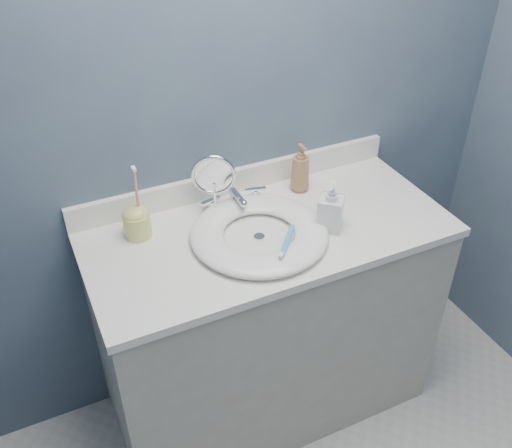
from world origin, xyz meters
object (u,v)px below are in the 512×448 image
soap_bottle_clear (331,206)px  toothbrush_holder (137,221)px  soap_bottle_amber (300,168)px  makeup_mirror (214,182)px

soap_bottle_clear → toothbrush_holder: toothbrush_holder is taller
soap_bottle_amber → soap_bottle_clear: soap_bottle_amber is taller
makeup_mirror → soap_bottle_amber: makeup_mirror is taller
soap_bottle_amber → toothbrush_holder: toothbrush_holder is taller
makeup_mirror → toothbrush_holder: size_ratio=0.86×
soap_bottle_clear → makeup_mirror: bearing=-178.0°
makeup_mirror → soap_bottle_clear: makeup_mirror is taller
soap_bottle_amber → toothbrush_holder: size_ratio=0.71×
soap_bottle_amber → toothbrush_holder: 0.61m
soap_bottle_amber → soap_bottle_clear: size_ratio=1.05×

